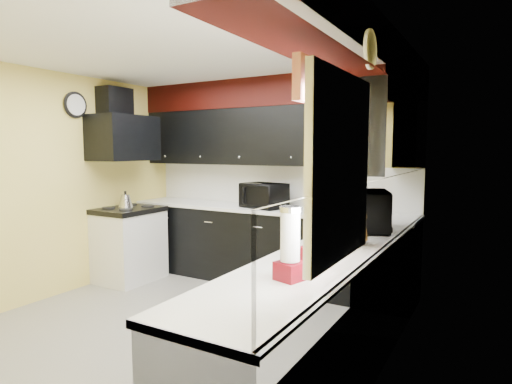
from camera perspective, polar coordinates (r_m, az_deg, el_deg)
ground at (r=4.25m, az=-9.36°, el=-17.09°), size 3.60×3.60×0.00m
wall_back at (r=5.45m, az=2.49°, el=1.57°), size 3.60×0.06×2.50m
wall_right at (r=3.13m, az=16.71°, el=-1.74°), size 0.06×3.60×2.50m
wall_left at (r=5.27m, az=-24.93°, el=0.90°), size 0.06×3.60×2.50m
ceiling at (r=4.02m, az=-9.97°, el=17.95°), size 3.60×3.60×0.06m
cab_back at (r=5.30m, az=0.94°, el=-7.29°), size 3.60×0.60×0.90m
cab_right at (r=3.14m, az=9.38°, el=-16.72°), size 0.60×3.00×0.90m
counter_back at (r=5.22m, az=0.95°, el=-2.26°), size 3.62×0.64×0.04m
counter_right at (r=2.99m, az=9.52°, el=-8.36°), size 0.64×3.02×0.04m
splash_back at (r=5.44m, az=2.44°, el=0.93°), size 3.60×0.02×0.50m
splash_right at (r=3.14m, az=16.50°, el=-2.82°), size 0.02×3.60×0.50m
upper_back at (r=5.53m, az=-2.97°, el=7.33°), size 2.60×0.35×0.70m
upper_right at (r=4.02m, az=17.46°, el=7.69°), size 0.35×1.80×0.70m
soffit_back at (r=5.32m, az=1.62°, el=13.08°), size 3.60×0.36×0.35m
soffit_right at (r=3.05m, az=13.03°, el=18.49°), size 0.36×3.24×0.35m
stove at (r=5.63m, az=-16.50°, el=-6.97°), size 0.60×0.75×0.86m
cooktop at (r=5.55m, az=-16.63°, el=-2.33°), size 0.62×0.77×0.06m
hood at (r=5.54m, az=-17.26°, el=6.87°), size 0.50×0.78×0.55m
hood_duct at (r=5.66m, az=-18.30°, el=11.07°), size 0.24×0.40×0.40m
window at (r=2.24m, az=11.26°, el=3.24°), size 0.03×0.86×0.96m
valance at (r=2.28m, az=10.11°, el=13.39°), size 0.04×0.88×0.20m
pan_top at (r=4.88m, az=9.84°, el=9.82°), size 0.03×0.22×0.40m
pan_mid at (r=4.75m, az=9.24°, el=6.93°), size 0.03×0.28×0.46m
pan_low at (r=4.99m, az=10.30°, el=6.50°), size 0.03×0.24×0.42m
cut_board at (r=4.64m, az=8.84°, el=7.58°), size 0.03×0.26×0.35m
baskets at (r=3.26m, az=12.08°, el=-2.58°), size 0.27×0.27×0.50m
clock at (r=5.40m, az=-22.95°, el=10.65°), size 0.03×0.30×0.30m
deco_plate at (r=2.84m, az=14.99°, el=17.89°), size 0.03×0.24×0.24m
toaster_oven at (r=5.15m, az=1.00°, el=-0.48°), size 0.60×0.54×0.30m
microwave at (r=3.87m, az=14.22°, el=-2.39°), size 0.61×0.72×0.34m
utensil_crock at (r=4.86m, az=8.19°, el=-1.75°), size 0.16×0.16×0.15m
knife_block at (r=4.78m, az=12.63°, el=-1.70°), size 0.12×0.15×0.19m
kettle at (r=5.59m, az=-17.01°, el=-1.15°), size 0.20×0.20×0.16m
dispenser_a at (r=2.68m, az=7.91°, el=-4.97°), size 0.20×0.20×0.42m
dispenser_b at (r=2.31m, az=4.58°, el=-7.26°), size 0.17×0.17×0.37m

